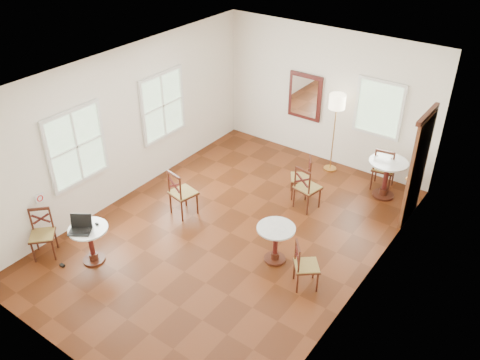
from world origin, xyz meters
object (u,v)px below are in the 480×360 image
at_px(chair_mid_a, 307,188).
at_px(mouse, 97,224).
at_px(cafe_table_back, 386,175).
at_px(floor_lamp, 337,107).
at_px(chair_near_b, 42,234).
at_px(chair_back_b, 302,177).
at_px(cafe_table_near, 90,241).
at_px(chair_mid_b, 305,265).
at_px(power_adapter, 62,265).
at_px(laptop, 81,227).
at_px(navy_mug, 90,224).
at_px(cafe_table_mid, 276,240).
at_px(chair_back_a, 384,168).
at_px(water_glass, 89,230).
at_px(chair_near_a, 182,193).

height_order(chair_mid_a, mouse, chair_mid_a).
bearing_deg(cafe_table_back, floor_lamp, 166.57).
distance_m(chair_near_b, chair_back_b, 4.95).
distance_m(cafe_table_near, chair_mid_b, 3.57).
relative_size(cafe_table_near, mouse, 8.12).
bearing_deg(chair_mid_a, chair_back_b, -36.16).
relative_size(chair_near_b, power_adapter, 9.81).
bearing_deg(laptop, mouse, 33.17).
relative_size(chair_mid_a, navy_mug, 8.81).
distance_m(cafe_table_mid, laptop, 3.21).
distance_m(chair_mid_b, chair_back_a, 3.48).
bearing_deg(navy_mug, chair_back_b, 63.22).
distance_m(cafe_table_near, chair_back_a, 5.92).
distance_m(chair_back_a, water_glass, 5.91).
relative_size(chair_back_b, power_adapter, 9.88).
relative_size(floor_lamp, water_glass, 18.23).
bearing_deg(chair_back_a, power_adapter, 49.79).
bearing_deg(chair_near_a, mouse, 92.58).
height_order(chair_mid_b, floor_lamp, floor_lamp).
height_order(cafe_table_near, mouse, mouse).
xyz_separation_m(cafe_table_back, chair_near_b, (-4.03, -5.16, -0.07)).
distance_m(chair_mid_b, floor_lamp, 3.95).
relative_size(chair_mid_b, floor_lamp, 0.47).
distance_m(chair_near_a, chair_mid_a, 2.40).
relative_size(laptop, navy_mug, 4.24).
distance_m(floor_lamp, mouse, 5.35).
bearing_deg(floor_lamp, chair_mid_b, -69.24).
relative_size(laptop, power_adapter, 5.06).
height_order(cafe_table_near, cafe_table_back, cafe_table_back).
height_order(cafe_table_near, laptop, laptop).
bearing_deg(floor_lamp, chair_back_b, -89.71).
relative_size(cafe_table_near, chair_mid_a, 0.74).
height_order(cafe_table_back, chair_back_b, chair_back_b).
bearing_deg(power_adapter, mouse, 56.93).
bearing_deg(water_glass, chair_mid_b, 27.73).
bearing_deg(cafe_table_near, power_adapter, -127.68).
relative_size(chair_near_b, mouse, 10.30).
relative_size(chair_mid_a, power_adapter, 10.52).
distance_m(chair_mid_a, navy_mug, 4.07).
bearing_deg(chair_mid_a, chair_mid_b, 130.53).
relative_size(chair_near_b, laptop, 1.94).
distance_m(cafe_table_near, cafe_table_back, 5.78).
height_order(chair_near_b, laptop, laptop).
bearing_deg(water_glass, laptop, -166.66).
bearing_deg(power_adapter, chair_near_b, 173.67).
distance_m(chair_near_a, water_glass, 2.01).
xyz_separation_m(chair_mid_b, floor_lamp, (-1.35, 3.55, 1.09)).
bearing_deg(cafe_table_back, power_adapter, -124.33).
distance_m(cafe_table_mid, chair_back_b, 2.08).
height_order(chair_back_a, chair_back_b, chair_back_a).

